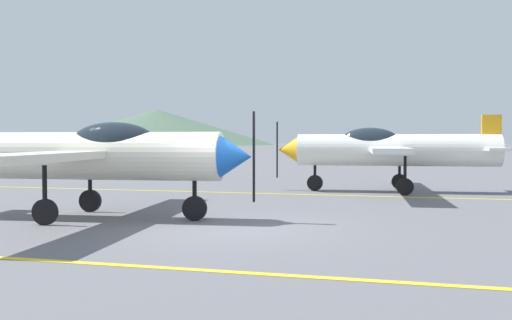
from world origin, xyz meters
name	(u,v)px	position (x,y,z in m)	size (l,w,h in m)	color
ground_plane	(233,227)	(0.00, 0.00, 0.00)	(400.00, 400.00, 0.00)	slate
apron_line_near	(154,267)	(0.00, -3.99, 0.01)	(80.00, 0.16, 0.01)	yellow
apron_line_far	(295,194)	(0.00, 7.20, 0.01)	(80.00, 0.16, 0.01)	yellow
airplane_near	(89,154)	(-3.65, 0.35, 1.52)	(7.88, 9.05, 2.70)	silver
airplane_mid	(388,149)	(2.97, 8.97, 1.52)	(7.87, 9.05, 2.70)	white
hill_left	(157,127)	(-68.05, 145.66, 5.26)	(70.44, 70.44, 10.52)	#4C6651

